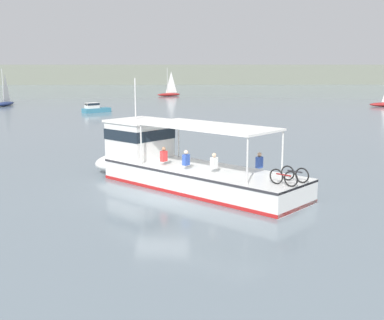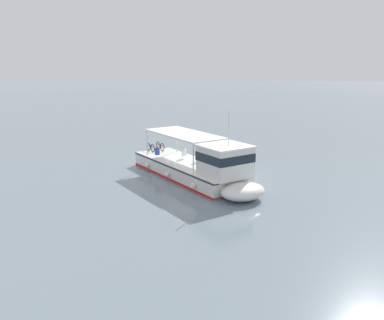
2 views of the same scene
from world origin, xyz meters
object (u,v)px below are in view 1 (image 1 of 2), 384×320
Objects in this scene: ferry_main at (177,165)px; sailboat_off_stern at (5,102)px; motorboat_horizon_east at (95,108)px; sailboat_horizon_west at (169,93)px.

sailboat_off_stern reaches higher than ferry_main.
ferry_main is 40.43m from motorboat_horizon_east.
sailboat_off_stern reaches higher than motorboat_horizon_east.
motorboat_horizon_east is (-10.64, 39.00, -0.47)m from ferry_main.
motorboat_horizon_east is 0.67× the size of sailboat_off_stern.
ferry_main is 2.10× the size of sailboat_horizon_west.
sailboat_off_stern is (-23.88, -22.35, 0.00)m from sailboat_horizon_west.
ferry_main is at bearing -62.74° from sailboat_off_stern.
ferry_main is 56.06m from sailboat_off_stern.
ferry_main is 72.21m from sailboat_horizon_west.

